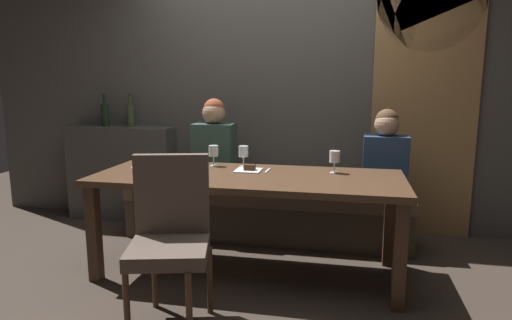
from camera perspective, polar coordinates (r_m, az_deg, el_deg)
name	(u,v)px	position (r m, az deg, el deg)	size (l,w,h in m)	color
ground	(248,272)	(3.41, -1.04, -14.17)	(9.00, 9.00, 0.00)	#382D26
back_wall_tiled	(276,70)	(4.31, 2.54, 11.43)	(6.00, 0.12, 3.00)	#4C4944
arched_door	(425,85)	(4.23, 20.96, 8.97)	(0.90, 0.05, 2.55)	olive
back_counter	(123,173)	(4.74, -16.78, -1.59)	(1.10, 0.28, 0.95)	#413E3A
dining_table	(248,187)	(3.20, -1.08, -3.46)	(2.20, 0.84, 0.74)	#412B1C
banquette_bench	(265,215)	(3.97, 1.19, -7.07)	(2.50, 0.44, 0.45)	#40352A
chair_near_side	(170,229)	(2.65, -10.96, -8.69)	(0.53, 0.53, 0.98)	#4C3321
diner_redhead	(214,146)	(3.95, -5.38, 1.75)	(0.36, 0.24, 0.80)	#2D473D
diner_bearded	(385,156)	(3.82, 16.26, 0.55)	(0.36, 0.24, 0.73)	navy
wine_bottle_dark_red	(105,114)	(4.73, -18.84, 5.58)	(0.08, 0.08, 0.33)	black
wine_bottle_pale_label	(130,115)	(4.62, -15.85, 5.63)	(0.08, 0.08, 0.33)	#384728
wine_glass_end_left	(213,152)	(3.50, -5.49, 1.05)	(0.08, 0.08, 0.16)	silver
wine_glass_near_right	(243,152)	(3.46, -1.62, 0.98)	(0.08, 0.08, 0.16)	silver
wine_glass_far_right	(335,158)	(3.27, 10.06, 0.29)	(0.08, 0.08, 0.16)	silver
espresso_cup	(139,165)	(3.54, -14.82, -0.57)	(0.12, 0.12, 0.06)	white
dessert_plate	(249,169)	(3.31, -0.93, -1.19)	(0.19, 0.19, 0.05)	white
fork_on_table	(268,171)	(3.31, 1.49, -1.37)	(0.02, 0.17, 0.01)	silver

